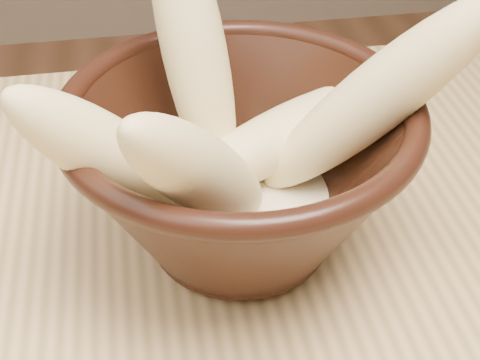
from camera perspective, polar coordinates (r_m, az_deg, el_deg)
name	(u,v)px	position (r m, az deg, el deg)	size (l,w,h in m)	color
bowl	(240,167)	(0.42, 0.00, 1.09)	(0.22, 0.22, 0.12)	black
milk_puddle	(240,203)	(0.44, 0.00, -1.96)	(0.13, 0.13, 0.02)	beige
banana_upright	(194,50)	(0.42, -3.95, 11.04)	(0.04, 0.04, 0.18)	#F2DC8F
banana_left	(117,159)	(0.38, -10.43, 1.78)	(0.04, 0.04, 0.16)	#F2DC8F
banana_right	(373,101)	(0.40, 11.26, 6.67)	(0.04, 0.04, 0.19)	#F2DC8F
banana_across	(291,133)	(0.45, 4.35, 3.99)	(0.04, 0.04, 0.18)	#F2DC8F
banana_front	(202,173)	(0.36, -3.23, 0.57)	(0.04, 0.04, 0.17)	#F2DC8F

